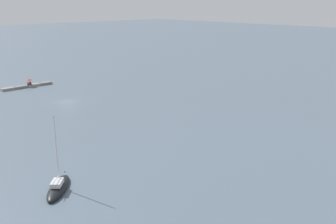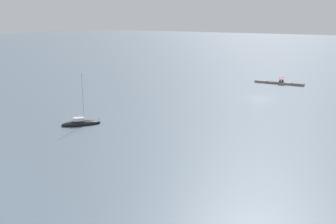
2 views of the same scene
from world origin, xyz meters
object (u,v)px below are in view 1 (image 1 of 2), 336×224
Objects in this scene: person_seated_grey_right at (28,84)px; sailboat_black_near at (58,188)px; person_seated_maroon_left at (30,83)px; umbrella_open_red at (29,80)px.

person_seated_grey_right is 0.09× the size of sailboat_black_near.
person_seated_maroon_left is 1.00× the size of person_seated_grey_right.
umbrella_open_red is at bearing -136.98° from person_seated_grey_right.
person_seated_maroon_left is 0.49× the size of umbrella_open_red.
umbrella_open_red reaches higher than person_seated_maroon_left.
person_seated_maroon_left and person_seated_grey_right have the same top height.
person_seated_grey_right is 0.49× the size of umbrella_open_red.
umbrella_open_red is (0.27, -0.07, 0.88)m from person_seated_maroon_left.
sailboat_black_near reaches higher than person_seated_grey_right.
sailboat_black_near is (19.22, 49.10, -1.38)m from umbrella_open_red.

